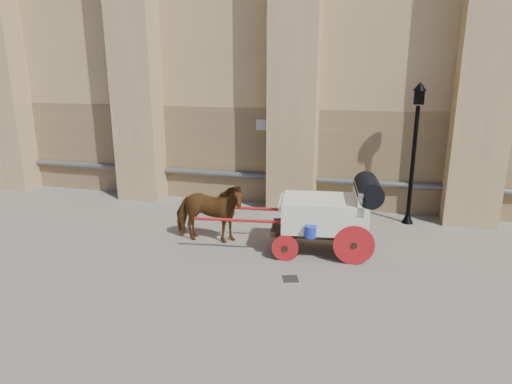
# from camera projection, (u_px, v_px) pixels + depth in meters

# --- Properties ---
(ground) EXTENTS (90.00, 90.00, 0.00)m
(ground) POSITION_uv_depth(u_px,v_px,m) (306.00, 259.00, 10.41)
(ground) COLOR slate
(ground) RESTS_ON ground
(horse) EXTENTS (1.87, 0.94, 1.54)m
(horse) POSITION_uv_depth(u_px,v_px,m) (209.00, 212.00, 11.22)
(horse) COLOR brown
(horse) RESTS_ON ground
(carriage) EXTENTS (4.33, 1.67, 1.85)m
(carriage) POSITION_uv_depth(u_px,v_px,m) (330.00, 212.00, 10.53)
(carriage) COLOR black
(carriage) RESTS_ON ground
(street_lamp) EXTENTS (0.36, 0.36, 3.85)m
(street_lamp) POSITION_uv_depth(u_px,v_px,m) (414.00, 150.00, 12.23)
(street_lamp) COLOR black
(street_lamp) RESTS_ON ground
(drain_grate_near) EXTENTS (0.40, 0.40, 0.01)m
(drain_grate_near) POSITION_uv_depth(u_px,v_px,m) (290.00, 279.00, 9.44)
(drain_grate_near) COLOR black
(drain_grate_near) RESTS_ON ground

